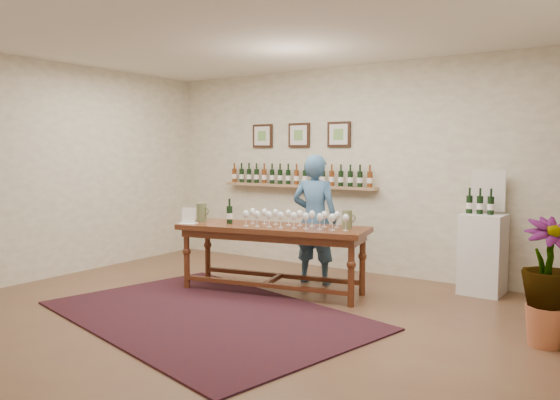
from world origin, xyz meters
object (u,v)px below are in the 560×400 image
Objects in this scene: potted_plant at (547,282)px; person at (315,219)px; tasting_table at (273,236)px; display_pedestal at (483,254)px.

person is (-2.75, 0.85, 0.26)m from potted_plant.
potted_plant reaches higher than tasting_table.
tasting_table is 2.50× the size of display_pedestal.
potted_plant is at bearing -15.52° from tasting_table.
tasting_table is 1.44× the size of person.
tasting_table is at bearing 176.48° from potted_plant.
person is at bearing 63.39° from tasting_table.
display_pedestal is 2.01m from person.
person reaches higher than tasting_table.
potted_plant reaches higher than display_pedestal.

